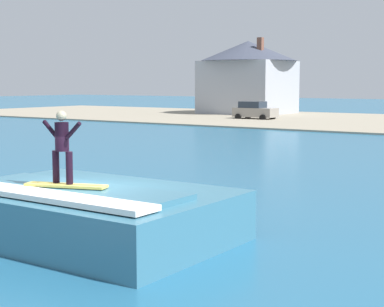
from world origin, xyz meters
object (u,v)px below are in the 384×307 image
(surfer, at_px, (62,143))
(house_with_chimney, at_px, (248,74))
(wave_crest, at_px, (88,213))
(car_near_shore, at_px, (255,111))
(surfboard, at_px, (66,185))

(surfer, bearing_deg, house_with_chimney, 115.33)
(wave_crest, xyz_separation_m, car_near_shore, (-19.80, 44.20, 0.32))
(surfer, height_order, house_with_chimney, house_with_chimney)
(car_near_shore, bearing_deg, wave_crest, -65.87)
(surfboard, xyz_separation_m, car_near_shore, (-19.66, 44.77, -0.42))
(car_near_shore, bearing_deg, house_with_chimney, 123.08)
(surfboard, xyz_separation_m, surfer, (-0.13, 0.03, 0.98))
(surfer, relative_size, house_with_chimney, 0.15)
(wave_crest, distance_m, house_with_chimney, 59.51)
(car_near_shore, height_order, house_with_chimney, house_with_chimney)
(wave_crest, height_order, car_near_shore, car_near_shore)
(car_near_shore, bearing_deg, surfer, -66.42)
(surfer, bearing_deg, car_near_shore, 113.58)
(wave_crest, relative_size, house_with_chimney, 0.58)
(house_with_chimney, bearing_deg, surfer, -64.67)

